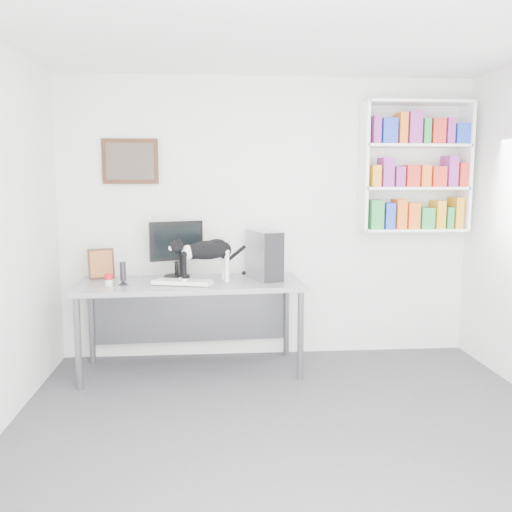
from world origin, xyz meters
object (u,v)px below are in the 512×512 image
Objects in this scene: desk at (192,327)px; monitor at (176,249)px; leaning_print at (101,263)px; speaker at (123,273)px; keyboard at (183,282)px; soup_can at (109,280)px; pc_tower at (264,255)px; bookshelf at (415,167)px; cat at (206,261)px.

monitor is (-0.14, 0.23, 0.68)m from desk.
speaker is at bearing -69.61° from leaning_print.
monitor is at bearing 116.23° from keyboard.
monitor is 0.43m from keyboard.
monitor reaches higher than leaning_print.
pc_tower is at bearing 9.20° from soup_can.
speaker is at bearing 170.62° from pc_tower.
desk is 0.45m from keyboard.
bookshelf is 2.59m from desk.
soup_can is at bearing 171.52° from pc_tower.
cat is at bearing -68.55° from monitor.
speaker is (-0.51, 0.02, 0.09)m from keyboard.
soup_can is (-0.63, -0.02, 0.03)m from keyboard.
leaning_print is at bearing 110.32° from soup_can.
bookshelf reaches higher than desk.
leaning_print is at bearing 170.43° from keyboard.
pc_tower is at bearing -4.38° from cat.
leaning_print is (-0.25, 0.32, 0.04)m from speaker.
bookshelf is 3.03m from soup_can.
soup_can is at bearing -172.18° from speaker.
bookshelf reaches higher than soup_can.
monitor is 0.82m from pc_tower.
bookshelf reaches higher than cat.
bookshelf is 4.29× the size of leaning_print.
desk is at bearing -171.63° from bookshelf.
speaker is 2.03× the size of soup_can.
bookshelf is 2.31× the size of monitor.
speaker is 0.33× the size of cat.
pc_tower is at bearing -2.47° from speaker.
desk is 19.15× the size of soup_can.
bookshelf is 5.90× the size of speaker.
monitor reaches higher than cat.
keyboard is (0.07, -0.35, -0.25)m from monitor.
monitor reaches higher than soup_can.
bookshelf reaches higher than keyboard.
speaker is 0.72m from cat.
keyboard is at bearing -168.96° from bookshelf.
keyboard is 1.76× the size of leaning_print.
leaning_print is at bearing 141.87° from cat.
speaker is at bearing 160.85° from cat.
speaker is at bearing -171.41° from bookshelf.
speaker is 0.41m from leaning_print.
desk is 0.73m from monitor.
desk is at bearing 169.67° from pc_tower.
keyboard is 0.84m from leaning_print.
bookshelf reaches higher than leaning_print.
desk is 9.42× the size of speaker.
soup_can is at bearing -170.99° from bookshelf.
speaker is 0.73× the size of leaning_print.
monitor is at bearing -177.91° from bookshelf.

